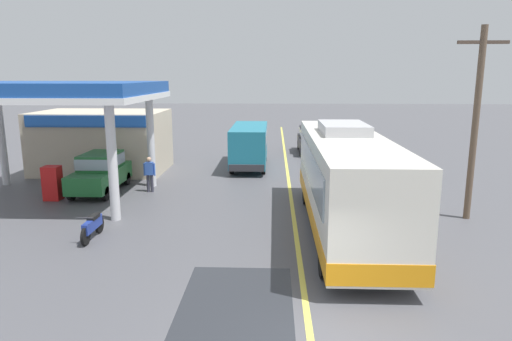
# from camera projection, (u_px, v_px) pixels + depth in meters

# --- Properties ---
(ground) EXTENTS (120.00, 120.00, 0.00)m
(ground) POSITION_uv_depth(u_px,v_px,m) (286.00, 163.00, 28.58)
(ground) COLOR #4C4C51
(lane_divider_stripe) EXTENTS (0.16, 50.00, 0.01)m
(lane_divider_stripe) POSITION_uv_depth(u_px,v_px,m) (289.00, 181.00, 23.69)
(lane_divider_stripe) COLOR #D8CC4C
(lane_divider_stripe) RESTS_ON ground
(wet_puddle_patch) EXTENTS (2.72, 3.85, 0.01)m
(wet_puddle_patch) POSITION_uv_depth(u_px,v_px,m) (237.00, 300.00, 11.18)
(wet_puddle_patch) COLOR #26282D
(wet_puddle_patch) RESTS_ON ground
(coach_bus_main) EXTENTS (2.60, 11.04, 3.69)m
(coach_bus_main) POSITION_uv_depth(u_px,v_px,m) (346.00, 183.00, 15.93)
(coach_bus_main) COLOR silver
(coach_bus_main) RESTS_ON ground
(gas_station_roadside) EXTENTS (9.10, 11.95, 5.10)m
(gas_station_roadside) POSITION_uv_depth(u_px,v_px,m) (87.00, 129.00, 23.77)
(gas_station_roadside) COLOR #194799
(gas_station_roadside) RESTS_ON ground
(car_at_pump) EXTENTS (1.70, 4.20, 1.82)m
(car_at_pump) POSITION_uv_depth(u_px,v_px,m) (101.00, 170.00, 21.40)
(car_at_pump) COLOR #1E602D
(car_at_pump) RESTS_ON ground
(minibus_opposing_lane) EXTENTS (2.04, 6.13, 2.44)m
(minibus_opposing_lane) POSITION_uv_depth(u_px,v_px,m) (249.00, 142.00, 27.12)
(minibus_opposing_lane) COLOR teal
(minibus_opposing_lane) RESTS_ON ground
(motorcycle_parked_forecourt) EXTENTS (0.55, 1.80, 0.92)m
(motorcycle_parked_forecourt) POSITION_uv_depth(u_px,v_px,m) (93.00, 226.00, 15.31)
(motorcycle_parked_forecourt) COLOR black
(motorcycle_parked_forecourt) RESTS_ON ground
(pedestrian_near_pump) EXTENTS (0.55, 0.22, 1.66)m
(pedestrian_near_pump) POSITION_uv_depth(u_px,v_px,m) (150.00, 172.00, 21.38)
(pedestrian_near_pump) COLOR #33333F
(pedestrian_near_pump) RESTS_ON ground
(car_trailing_behind_bus) EXTENTS (1.70, 4.20, 1.82)m
(car_trailing_behind_bus) POSITION_uv_depth(u_px,v_px,m) (311.00, 138.00, 32.27)
(car_trailing_behind_bus) COLOR black
(car_trailing_behind_bus) RESTS_ON ground
(utility_pole_roadside) EXTENTS (1.80, 0.24, 7.13)m
(utility_pole_roadside) POSITION_uv_depth(u_px,v_px,m) (476.00, 121.00, 16.82)
(utility_pole_roadside) COLOR brown
(utility_pole_roadside) RESTS_ON ground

